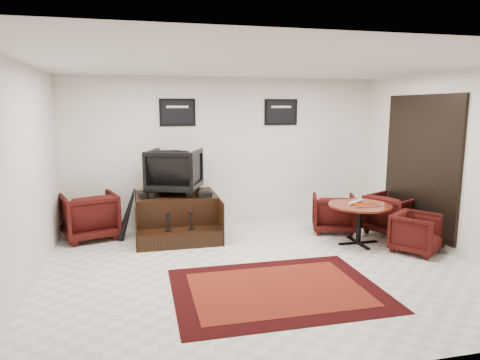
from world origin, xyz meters
name	(u,v)px	position (x,y,z in m)	size (l,w,h in m)	color
ground	(261,268)	(0.00, 0.00, 0.00)	(6.00, 6.00, 0.00)	beige
room_shell	(288,140)	(0.41, 0.12, 1.79)	(6.02, 5.02, 2.81)	white
area_rug	(277,289)	(-0.01, -0.75, 0.01)	(2.56, 1.92, 0.01)	black
shine_podium	(176,217)	(-1.01, 1.89, 0.33)	(1.40, 1.45, 0.72)	black
shine_chair	(175,169)	(-1.01, 2.03, 1.17)	(0.87, 0.81, 0.89)	black
shoes_pair	(146,195)	(-1.53, 1.79, 0.77)	(0.27, 0.31, 0.10)	black
polish_kit	(204,195)	(-0.55, 1.60, 0.76)	(0.24, 0.16, 0.08)	black
umbrella_black	(127,217)	(-1.85, 1.74, 0.41)	(0.31, 0.12, 0.83)	black
umbrella_hooked	(127,213)	(-1.85, 1.86, 0.45)	(0.34, 0.13, 0.91)	black
armchair_side	(90,213)	(-2.48, 2.03, 0.44)	(0.85, 0.80, 0.88)	black
meeting_table	(360,209)	(1.88, 0.69, 0.58)	(1.02, 1.02, 0.67)	#48110A
table_chair_back	(334,211)	(1.79, 1.45, 0.38)	(0.73, 0.69, 0.75)	black
table_chair_window	(392,212)	(2.74, 1.07, 0.39)	(0.77, 0.72, 0.79)	black
table_chair_corner	(417,231)	(2.55, 0.09, 0.34)	(0.66, 0.62, 0.68)	black
paper_roll	(356,202)	(1.85, 0.77, 0.69)	(0.05, 0.05, 0.42)	silver
table_clutter	(367,204)	(1.98, 0.64, 0.67)	(0.57, 0.33, 0.01)	#D3550B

